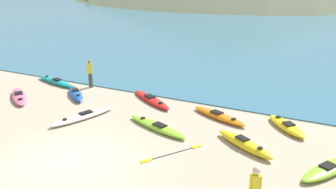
{
  "coord_description": "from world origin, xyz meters",
  "views": [
    {
      "loc": [
        9.33,
        -10.14,
        7.23
      ],
      "look_at": [
        0.45,
        7.46,
        0.5
      ],
      "focal_mm": 42.0,
      "sensor_mm": 36.0,
      "label": 1
    }
  ],
  "objects_px": {
    "kayak_on_sand_6": "(76,94)",
    "kayak_on_sand_4": "(19,96)",
    "kayak_on_sand_8": "(245,144)",
    "kayak_on_sand_9": "(330,168)",
    "kayak_on_sand_0": "(287,126)",
    "kayak_on_sand_2": "(151,100)",
    "kayak_on_sand_3": "(219,116)",
    "loose_paddle": "(172,153)",
    "person_near_waterline": "(90,71)",
    "kayak_on_sand_1": "(157,126)",
    "kayak_on_sand_7": "(83,116)",
    "kayak_on_sand_5": "(56,81)"
  },
  "relations": [
    {
      "from": "kayak_on_sand_1",
      "to": "person_near_waterline",
      "type": "xyz_separation_m",
      "value": [
        -6.52,
        3.69,
        0.85
      ]
    },
    {
      "from": "kayak_on_sand_1",
      "to": "kayak_on_sand_9",
      "type": "bearing_deg",
      "value": -4.14
    },
    {
      "from": "kayak_on_sand_8",
      "to": "kayak_on_sand_9",
      "type": "distance_m",
      "value": 3.32
    },
    {
      "from": "kayak_on_sand_9",
      "to": "kayak_on_sand_6",
      "type": "bearing_deg",
      "value": 169.73
    },
    {
      "from": "kayak_on_sand_5",
      "to": "kayak_on_sand_8",
      "type": "xyz_separation_m",
      "value": [
        12.99,
        -3.35,
        0.03
      ]
    },
    {
      "from": "kayak_on_sand_1",
      "to": "loose_paddle",
      "type": "xyz_separation_m",
      "value": [
        1.68,
        -1.86,
        -0.11
      ]
    },
    {
      "from": "kayak_on_sand_6",
      "to": "kayak_on_sand_4",
      "type": "bearing_deg",
      "value": -145.88
    },
    {
      "from": "person_near_waterline",
      "to": "kayak_on_sand_1",
      "type": "bearing_deg",
      "value": -29.5
    },
    {
      "from": "kayak_on_sand_8",
      "to": "kayak_on_sand_9",
      "type": "height_order",
      "value": "kayak_on_sand_8"
    },
    {
      "from": "kayak_on_sand_5",
      "to": "kayak_on_sand_7",
      "type": "xyz_separation_m",
      "value": [
        5.14,
        -3.83,
        -0.02
      ]
    },
    {
      "from": "kayak_on_sand_3",
      "to": "loose_paddle",
      "type": "height_order",
      "value": "kayak_on_sand_3"
    },
    {
      "from": "kayak_on_sand_6",
      "to": "loose_paddle",
      "type": "xyz_separation_m",
      "value": [
        7.88,
        -3.78,
        -0.15
      ]
    },
    {
      "from": "kayak_on_sand_0",
      "to": "kayak_on_sand_2",
      "type": "height_order",
      "value": "kayak_on_sand_0"
    },
    {
      "from": "kayak_on_sand_3",
      "to": "kayak_on_sand_0",
      "type": "bearing_deg",
      "value": 3.46
    },
    {
      "from": "kayak_on_sand_4",
      "to": "kayak_on_sand_5",
      "type": "xyz_separation_m",
      "value": [
        -0.16,
        3.1,
        0.01
      ]
    },
    {
      "from": "kayak_on_sand_0",
      "to": "kayak_on_sand_2",
      "type": "bearing_deg",
      "value": 176.67
    },
    {
      "from": "kayak_on_sand_3",
      "to": "kayak_on_sand_9",
      "type": "xyz_separation_m",
      "value": [
        5.28,
        -2.98,
        0.01
      ]
    },
    {
      "from": "kayak_on_sand_0",
      "to": "kayak_on_sand_7",
      "type": "xyz_separation_m",
      "value": [
        -9.02,
        -3.17,
        -0.03
      ]
    },
    {
      "from": "kayak_on_sand_4",
      "to": "kayak_on_sand_8",
      "type": "height_order",
      "value": "kayak_on_sand_8"
    },
    {
      "from": "kayak_on_sand_8",
      "to": "kayak_on_sand_1",
      "type": "bearing_deg",
      "value": 179.15
    },
    {
      "from": "kayak_on_sand_2",
      "to": "kayak_on_sand_4",
      "type": "bearing_deg",
      "value": -157.04
    },
    {
      "from": "kayak_on_sand_9",
      "to": "loose_paddle",
      "type": "distance_m",
      "value": 5.84
    },
    {
      "from": "kayak_on_sand_1",
      "to": "kayak_on_sand_2",
      "type": "bearing_deg",
      "value": 123.15
    },
    {
      "from": "kayak_on_sand_8",
      "to": "loose_paddle",
      "type": "relative_size",
      "value": 1.21
    },
    {
      "from": "kayak_on_sand_0",
      "to": "kayak_on_sand_8",
      "type": "distance_m",
      "value": 2.94
    },
    {
      "from": "person_near_waterline",
      "to": "loose_paddle",
      "type": "relative_size",
      "value": 0.7
    },
    {
      "from": "kayak_on_sand_1",
      "to": "kayak_on_sand_8",
      "type": "relative_size",
      "value": 1.22
    },
    {
      "from": "kayak_on_sand_1",
      "to": "kayak_on_sand_7",
      "type": "bearing_deg",
      "value": -171.97
    },
    {
      "from": "kayak_on_sand_0",
      "to": "kayak_on_sand_2",
      "type": "xyz_separation_m",
      "value": [
        -7.24,
        0.42,
        -0.03
      ]
    },
    {
      "from": "kayak_on_sand_3",
      "to": "kayak_on_sand_4",
      "type": "distance_m",
      "value": 11.07
    },
    {
      "from": "kayak_on_sand_3",
      "to": "loose_paddle",
      "type": "xyz_separation_m",
      "value": [
        -0.4,
        -4.31,
        -0.12
      ]
    },
    {
      "from": "kayak_on_sand_4",
      "to": "kayak_on_sand_9",
      "type": "distance_m",
      "value": 16.13
    },
    {
      "from": "kayak_on_sand_5",
      "to": "kayak_on_sand_7",
      "type": "distance_m",
      "value": 6.41
    },
    {
      "from": "kayak_on_sand_0",
      "to": "kayak_on_sand_8",
      "type": "xyz_separation_m",
      "value": [
        -1.16,
        -2.7,
        0.03
      ]
    },
    {
      "from": "person_near_waterline",
      "to": "kayak_on_sand_7",
      "type": "bearing_deg",
      "value": -57.01
    },
    {
      "from": "kayak_on_sand_2",
      "to": "kayak_on_sand_5",
      "type": "relative_size",
      "value": 0.96
    },
    {
      "from": "kayak_on_sand_5",
      "to": "kayak_on_sand_0",
      "type": "bearing_deg",
      "value": -2.64
    },
    {
      "from": "kayak_on_sand_2",
      "to": "person_near_waterline",
      "type": "distance_m",
      "value": 4.64
    },
    {
      "from": "kayak_on_sand_0",
      "to": "kayak_on_sand_9",
      "type": "height_order",
      "value": "kayak_on_sand_0"
    },
    {
      "from": "person_near_waterline",
      "to": "loose_paddle",
      "type": "xyz_separation_m",
      "value": [
        8.2,
        -5.55,
        -0.96
      ]
    },
    {
      "from": "kayak_on_sand_7",
      "to": "kayak_on_sand_9",
      "type": "height_order",
      "value": "kayak_on_sand_9"
    },
    {
      "from": "person_near_waterline",
      "to": "kayak_on_sand_9",
      "type": "bearing_deg",
      "value": -16.91
    },
    {
      "from": "kayak_on_sand_7",
      "to": "kayak_on_sand_4",
      "type": "bearing_deg",
      "value": 171.66
    },
    {
      "from": "kayak_on_sand_6",
      "to": "kayak_on_sand_8",
      "type": "height_order",
      "value": "kayak_on_sand_8"
    },
    {
      "from": "kayak_on_sand_8",
      "to": "loose_paddle",
      "type": "xyz_separation_m",
      "value": [
        -2.39,
        -1.8,
        -0.16
      ]
    },
    {
      "from": "kayak_on_sand_1",
      "to": "kayak_on_sand_6",
      "type": "relative_size",
      "value": 1.47
    },
    {
      "from": "kayak_on_sand_5",
      "to": "loose_paddle",
      "type": "distance_m",
      "value": 11.78
    },
    {
      "from": "kayak_on_sand_4",
      "to": "person_near_waterline",
      "type": "xyz_separation_m",
      "value": [
        2.24,
        3.49,
        0.84
      ]
    },
    {
      "from": "kayak_on_sand_3",
      "to": "kayak_on_sand_6",
      "type": "bearing_deg",
      "value": -176.38
    },
    {
      "from": "kayak_on_sand_7",
      "to": "kayak_on_sand_1",
      "type": "bearing_deg",
      "value": 8.03
    }
  ]
}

